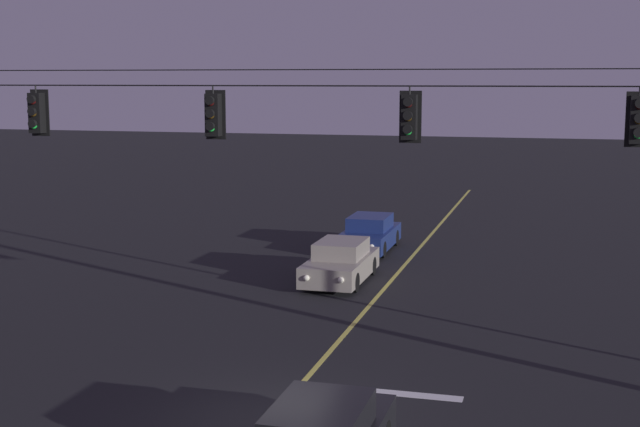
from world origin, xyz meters
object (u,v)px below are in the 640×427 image
(traffic_light_centre, at_px, (409,117))
(car_oncoming_lead, at_px, (340,263))
(traffic_light_leftmost, at_px, (36,113))
(traffic_light_left_inner, at_px, (213,115))
(car_oncoming_trailing, at_px, (369,234))
(traffic_light_right_inner, at_px, (638,120))

(traffic_light_centre, relative_size, car_oncoming_lead, 0.28)
(traffic_light_leftmost, xyz_separation_m, traffic_light_left_inner, (4.54, 0.00, 0.00))
(traffic_light_left_inner, relative_size, car_oncoming_trailing, 0.28)
(traffic_light_leftmost, distance_m, traffic_light_left_inner, 4.54)
(traffic_light_leftmost, xyz_separation_m, traffic_light_right_inner, (13.65, 0.00, 0.00))
(traffic_light_right_inner, bearing_deg, car_oncoming_lead, 131.53)
(traffic_light_leftmost, distance_m, traffic_light_centre, 9.03)
(traffic_light_leftmost, relative_size, traffic_light_left_inner, 1.00)
(car_oncoming_trailing, bearing_deg, car_oncoming_lead, -87.66)
(traffic_light_left_inner, distance_m, traffic_light_centre, 4.49)
(traffic_light_right_inner, xyz_separation_m, car_oncoming_trailing, (-8.74, 15.32, -5.31))
(car_oncoming_lead, bearing_deg, traffic_light_centre, -68.01)
(traffic_light_centre, height_order, car_oncoming_trailing, traffic_light_centre)
(traffic_light_right_inner, relative_size, car_oncoming_trailing, 0.28)
(traffic_light_right_inner, height_order, car_oncoming_lead, traffic_light_right_inner)
(car_oncoming_lead, bearing_deg, traffic_light_leftmost, -118.18)
(traffic_light_leftmost, xyz_separation_m, traffic_light_centre, (9.03, 0.00, 0.00))
(traffic_light_centre, xyz_separation_m, traffic_light_right_inner, (4.63, 0.00, 0.00))
(traffic_light_centre, bearing_deg, car_oncoming_trailing, 105.03)
(traffic_light_leftmost, bearing_deg, traffic_light_left_inner, 0.00)
(traffic_light_leftmost, relative_size, traffic_light_right_inner, 1.00)
(car_oncoming_lead, bearing_deg, traffic_light_left_inner, -93.62)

